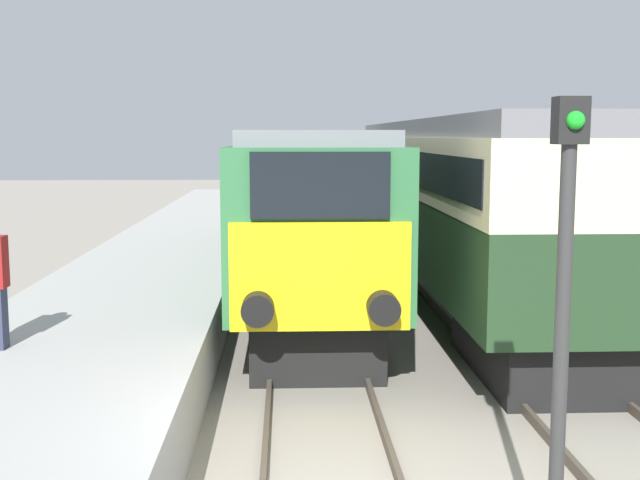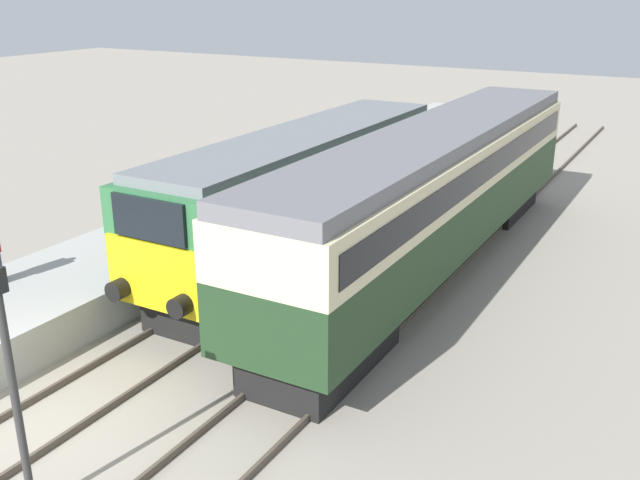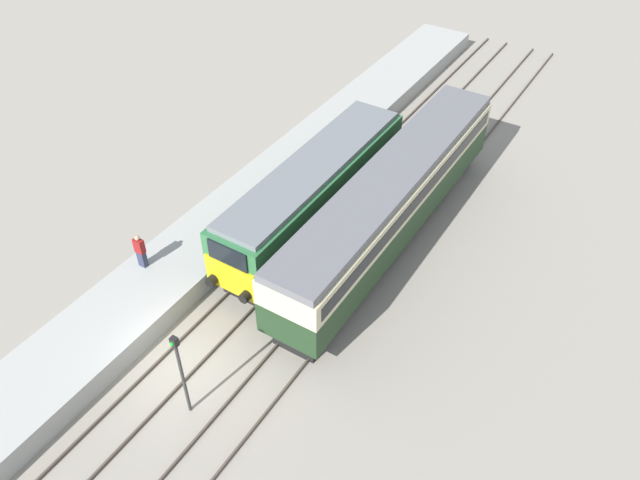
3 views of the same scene
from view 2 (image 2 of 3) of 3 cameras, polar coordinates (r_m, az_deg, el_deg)
ground_plane at (r=14.00m, az=-22.63°, el=-14.28°), size 120.00×120.00×0.00m
platform_left at (r=20.85m, az=-11.47°, el=-0.22°), size 3.50×50.00×0.99m
rails_near_track at (r=16.93m, az=-9.42°, el=-6.50°), size 1.51×60.00×0.14m
rails_far_track at (r=15.22m, az=0.78°, el=-9.39°), size 1.50×60.00×0.14m
locomotive at (r=19.83m, az=-1.23°, el=3.92°), size 2.70×12.78×3.74m
passenger_carriage at (r=19.32m, az=9.24°, el=4.28°), size 2.75×16.77×3.99m
signal_post at (r=11.02m, az=-23.50°, el=-9.80°), size 0.24×0.28×3.96m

